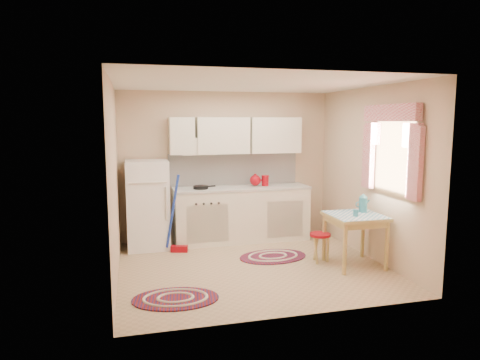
% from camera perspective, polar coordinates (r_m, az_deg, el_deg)
% --- Properties ---
extents(room_shell, '(3.64, 3.60, 2.52)m').
position_cam_1_polar(room_shell, '(6.04, 2.45, 3.94)').
color(room_shell, tan).
rests_on(room_shell, ground).
extents(fridge, '(0.65, 0.60, 1.40)m').
position_cam_1_polar(fridge, '(6.91, -12.19, -3.24)').
color(fridge, white).
rests_on(fridge, ground).
extents(broom, '(0.30, 0.19, 1.20)m').
position_cam_1_polar(broom, '(6.62, -8.19, -4.51)').
color(broom, '#1B38AE').
rests_on(broom, ground).
extents(base_cabinets, '(2.25, 0.60, 0.88)m').
position_cam_1_polar(base_cabinets, '(7.23, 0.19, -4.68)').
color(base_cabinets, '#EDE8CE').
rests_on(base_cabinets, ground).
extents(countertop, '(2.27, 0.62, 0.04)m').
position_cam_1_polar(countertop, '(7.14, 0.19, -1.07)').
color(countertop, '#B9B8B0').
rests_on(countertop, base_cabinets).
extents(frying_pan, '(0.30, 0.30, 0.05)m').
position_cam_1_polar(frying_pan, '(6.95, -5.26, -0.98)').
color(frying_pan, black).
rests_on(frying_pan, countertop).
extents(red_kettle, '(0.21, 0.19, 0.20)m').
position_cam_1_polar(red_kettle, '(7.19, 2.05, -0.04)').
color(red_kettle, '#950510').
rests_on(red_kettle, countertop).
extents(red_canister, '(0.12, 0.12, 0.16)m').
position_cam_1_polar(red_canister, '(7.24, 3.38, -0.16)').
color(red_canister, '#950510').
rests_on(red_canister, countertop).
extents(table, '(0.72, 0.72, 0.72)m').
position_cam_1_polar(table, '(6.23, 15.00, -7.77)').
color(table, tan).
rests_on(table, ground).
extents(stool, '(0.32, 0.32, 0.42)m').
position_cam_1_polar(stool, '(6.30, 10.60, -8.88)').
color(stool, '#950510').
rests_on(stool, ground).
extents(coffee_pot, '(0.16, 0.15, 0.29)m').
position_cam_1_polar(coffee_pot, '(6.30, 16.09, -2.91)').
color(coffee_pot, teal).
rests_on(coffee_pot, table).
extents(mug, '(0.10, 0.10, 0.10)m').
position_cam_1_polar(mug, '(6.02, 15.18, -4.29)').
color(mug, teal).
rests_on(mug, table).
extents(rug_center, '(1.07, 0.76, 0.02)m').
position_cam_1_polar(rug_center, '(6.48, 4.42, -10.14)').
color(rug_center, maroon).
rests_on(rug_center, ground).
extents(rug_left, '(1.06, 0.77, 0.02)m').
position_cam_1_polar(rug_left, '(5.09, -8.59, -15.38)').
color(rug_left, maroon).
rests_on(rug_left, ground).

